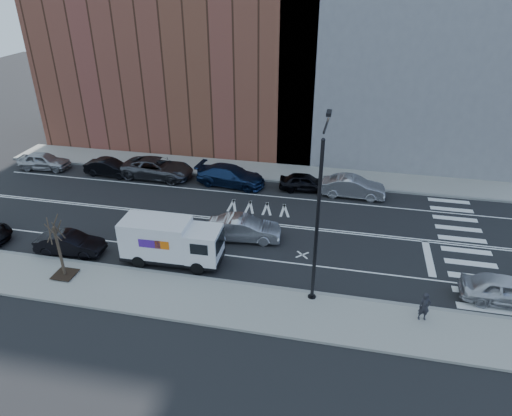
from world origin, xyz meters
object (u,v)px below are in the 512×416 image
at_px(near_parked_front, 506,290).
at_px(pedestrian, 424,307).
at_px(far_parked_b, 110,168).
at_px(driving_sedan, 244,229).
at_px(far_parked_a, 44,161).
at_px(fedex_van, 171,241).

bearing_deg(near_parked_front, pedestrian, 121.60).
distance_m(far_parked_b, driving_sedan, 15.50).
xyz_separation_m(far_parked_a, near_parked_front, (34.65, -10.98, 0.02)).
height_order(driving_sedan, near_parked_front, driving_sedan).
xyz_separation_m(far_parked_a, far_parked_b, (6.27, -0.03, -0.06)).
bearing_deg(far_parked_a, fedex_van, -128.98).
relative_size(fedex_van, far_parked_b, 1.43).
bearing_deg(far_parked_b, far_parked_a, 92.79).
relative_size(far_parked_b, pedestrian, 2.72).
distance_m(fedex_van, far_parked_a, 19.57).
bearing_deg(near_parked_front, far_parked_b, 71.19).
height_order(far_parked_b, pedestrian, pedestrian).
xyz_separation_m(driving_sedan, near_parked_front, (14.90, -3.30, -0.01)).
xyz_separation_m(fedex_van, pedestrian, (14.15, -2.37, -0.51)).
relative_size(fedex_van, driving_sedan, 1.27).
bearing_deg(driving_sedan, fedex_van, 127.26).
distance_m(fedex_van, near_parked_front, 18.53).
bearing_deg(far_parked_a, far_parked_b, -94.78).
bearing_deg(pedestrian, far_parked_a, 145.87).
distance_m(driving_sedan, near_parked_front, 15.26).
xyz_separation_m(fedex_van, far_parked_b, (-9.87, 11.04, -0.74)).
height_order(far_parked_a, driving_sedan, driving_sedan).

